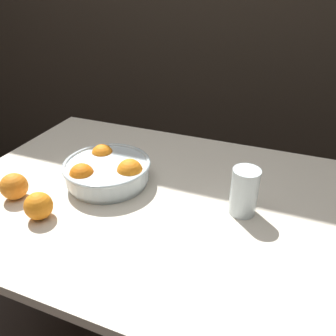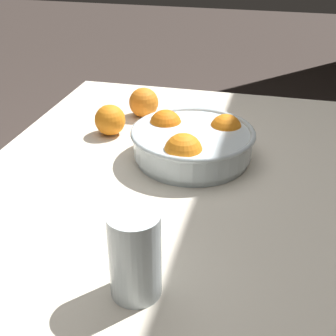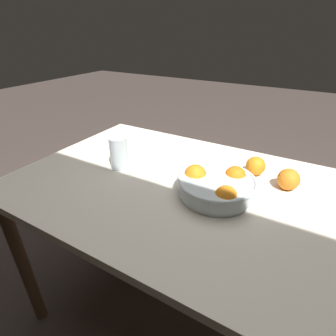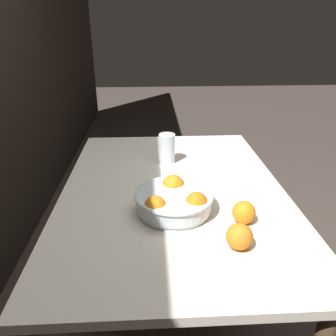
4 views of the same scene
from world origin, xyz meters
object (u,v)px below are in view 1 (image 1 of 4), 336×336
(juice_glass, at_px, (244,194))
(orange_loose_near_bowl, at_px, (39,206))
(fruit_bowl, at_px, (107,171))
(orange_loose_front, at_px, (14,186))

(juice_glass, distance_m, orange_loose_near_bowl, 0.54)
(orange_loose_near_bowl, bearing_deg, fruit_bowl, 69.77)
(fruit_bowl, xyz_separation_m, juice_glass, (0.42, 0.00, 0.02))
(juice_glass, height_order, orange_loose_front, juice_glass)
(orange_loose_near_bowl, relative_size, orange_loose_front, 0.96)
(fruit_bowl, distance_m, orange_loose_near_bowl, 0.23)
(orange_loose_front, bearing_deg, juice_glass, 15.51)
(fruit_bowl, bearing_deg, orange_loose_front, -140.50)
(orange_loose_front, bearing_deg, fruit_bowl, 39.50)
(fruit_bowl, xyz_separation_m, orange_loose_front, (-0.21, -0.17, -0.00))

